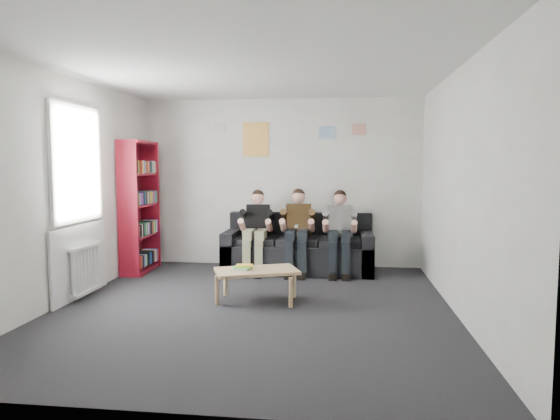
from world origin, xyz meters
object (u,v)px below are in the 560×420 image
object	(u,v)px
coffee_table	(257,273)
bookshelf	(140,207)
sofa	(299,251)
person_middle	(297,231)
person_right	(340,232)
person_left	(256,231)

from	to	relation	value
coffee_table	bookshelf	bearing A→B (deg)	144.52
sofa	coffee_table	size ratio (longest dim) A/B	2.34
coffee_table	person_middle	bearing A→B (deg)	77.61
sofa	person_middle	world-z (taller)	person_middle
bookshelf	coffee_table	size ratio (longest dim) A/B	2.07
bookshelf	coffee_table	bearing A→B (deg)	-39.81
person_middle	person_right	bearing A→B (deg)	-9.03
sofa	person_middle	bearing A→B (deg)	-90.00
sofa	person_middle	size ratio (longest dim) A/B	1.77
bookshelf	person_left	world-z (taller)	bookshelf
person_right	coffee_table	bearing A→B (deg)	-127.14
person_right	bookshelf	bearing A→B (deg)	176.92
bookshelf	person_middle	distance (m)	2.44
person_left	sofa	bearing A→B (deg)	11.93
coffee_table	person_middle	size ratio (longest dim) A/B	0.76
bookshelf	person_right	world-z (taller)	bookshelf
person_left	person_middle	xyz separation A→B (m)	(0.63, -0.00, 0.01)
person_left	person_middle	world-z (taller)	person_middle
person_middle	person_right	world-z (taller)	person_middle
coffee_table	person_right	distance (m)	1.90
person_middle	bookshelf	bearing A→B (deg)	174.00
sofa	coffee_table	bearing A→B (deg)	-101.05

